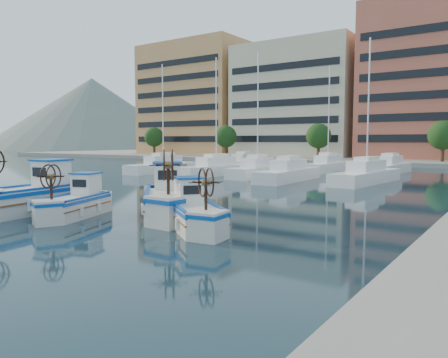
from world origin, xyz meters
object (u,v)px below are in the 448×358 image
Objects in this scene: fishing_boat_c at (168,198)px; fishing_boat_d at (194,212)px; fishing_boat_a at (32,194)px; fishing_boat_b at (75,202)px.

fishing_boat_c reaches higher than fishing_boat_d.
fishing_boat_a is at bearing 162.28° from fishing_boat_c.
fishing_boat_a is 1.30× the size of fishing_boat_d.
fishing_boat_a is at bearing 168.12° from fishing_boat_b.
fishing_boat_b is 4.17m from fishing_boat_c.
fishing_boat_a is 1.28× the size of fishing_boat_b.
fishing_boat_b is 6.23m from fishing_boat_d.
fishing_boat_b is at bearing 0.18° from fishing_boat_a.
fishing_boat_a reaches higher than fishing_boat_d.
fishing_boat_a reaches higher than fishing_boat_b.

